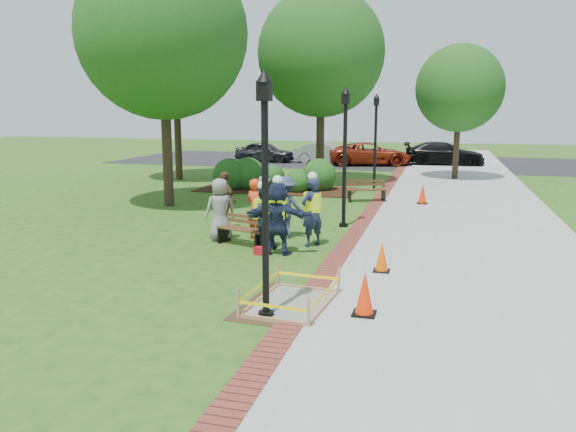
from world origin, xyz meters
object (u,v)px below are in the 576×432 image
(hivis_worker_a, at_px, (278,216))
(hivis_worker_c, at_px, (262,215))
(cone_front, at_px, (365,295))
(wet_concrete_pad, at_px, (292,293))
(hivis_worker_b, at_px, (312,210))
(bench_near, at_px, (242,236))
(lamp_near, at_px, (265,177))

(hivis_worker_a, xyz_separation_m, hivis_worker_c, (-0.55, 0.48, -0.09))
(cone_front, distance_m, hivis_worker_a, 4.61)
(wet_concrete_pad, bearing_deg, hivis_worker_c, 114.91)
(wet_concrete_pad, bearing_deg, hivis_worker_b, 98.20)
(wet_concrete_pad, distance_m, bench_near, 4.85)
(wet_concrete_pad, relative_size, hivis_worker_c, 1.36)
(cone_front, bearing_deg, hivis_worker_b, 113.18)
(hivis_worker_a, distance_m, hivis_worker_b, 1.26)
(lamp_near, bearing_deg, wet_concrete_pad, 68.76)
(cone_front, bearing_deg, bench_near, 131.70)
(bench_near, relative_size, cone_front, 1.89)
(hivis_worker_b, bearing_deg, hivis_worker_c, -152.83)
(wet_concrete_pad, relative_size, bench_near, 1.59)
(lamp_near, relative_size, hivis_worker_a, 2.13)
(bench_near, relative_size, hivis_worker_b, 0.77)
(cone_front, xyz_separation_m, hivis_worker_b, (-2.05, 4.79, 0.59))
(wet_concrete_pad, xyz_separation_m, lamp_near, (-0.28, -0.71, 2.25))
(bench_near, relative_size, hivis_worker_a, 0.77)
(wet_concrete_pad, distance_m, lamp_near, 2.37)
(cone_front, relative_size, hivis_worker_c, 0.45)
(wet_concrete_pad, height_order, bench_near, bench_near)
(bench_near, height_order, cone_front, cone_front)
(wet_concrete_pad, distance_m, hivis_worker_c, 4.45)
(hivis_worker_a, bearing_deg, hivis_worker_c, 139.13)
(lamp_near, distance_m, hivis_worker_b, 5.53)
(hivis_worker_a, bearing_deg, wet_concrete_pad, -69.68)
(cone_front, xyz_separation_m, hivis_worker_c, (-3.24, 4.18, 0.50))
(hivis_worker_c, bearing_deg, hivis_worker_a, -40.87)
(bench_near, xyz_separation_m, hivis_worker_b, (1.82, 0.44, 0.73))
(hivis_worker_c, bearing_deg, bench_near, 165.13)
(hivis_worker_c, bearing_deg, cone_front, -52.19)
(bench_near, relative_size, lamp_near, 0.36)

